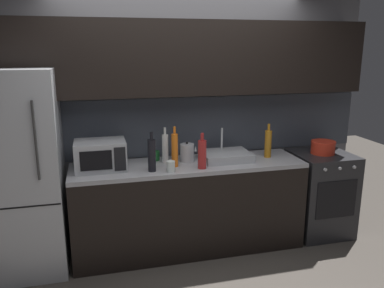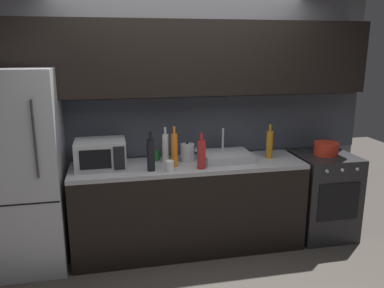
{
  "view_description": "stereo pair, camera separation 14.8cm",
  "coord_description": "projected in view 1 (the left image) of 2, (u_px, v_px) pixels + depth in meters",
  "views": [
    {
      "loc": [
        -0.87,
        -2.64,
        2.01
      ],
      "look_at": [
        0.03,
        0.9,
        1.09
      ],
      "focal_mm": 36.53,
      "sensor_mm": 36.0,
      "label": 1
    },
    {
      "loc": [
        -0.72,
        -2.68,
        2.01
      ],
      "look_at": [
        0.03,
        0.9,
        1.09
      ],
      "focal_mm": 36.53,
      "sensor_mm": 36.0,
      "label": 2
    }
  ],
  "objects": [
    {
      "name": "mug_clear",
      "position": [
        171.0,
        166.0,
        3.54
      ],
      "size": [
        0.08,
        0.08,
        0.1
      ],
      "primitive_type": "cylinder",
      "color": "silver",
      "rests_on": "counter_run"
    },
    {
      "name": "counter_run",
      "position": [
        189.0,
        206.0,
        3.91
      ],
      "size": [
        2.27,
        0.6,
        0.9
      ],
      "color": "black",
      "rests_on": "ground"
    },
    {
      "name": "kettle",
      "position": [
        187.0,
        153.0,
        3.85
      ],
      "size": [
        0.17,
        0.14,
        0.2
      ],
      "color": "#B7BABF",
      "rests_on": "counter_run"
    },
    {
      "name": "wine_bottle_amber",
      "position": [
        268.0,
        143.0,
        3.99
      ],
      "size": [
        0.07,
        0.07,
        0.35
      ],
      "color": "#B27019",
      "rests_on": "counter_run"
    },
    {
      "name": "wine_bottle_red",
      "position": [
        202.0,
        154.0,
        3.62
      ],
      "size": [
        0.08,
        0.08,
        0.34
      ],
      "color": "#A82323",
      "rests_on": "counter_run"
    },
    {
      "name": "wine_bottle_dark",
      "position": [
        152.0,
        155.0,
        3.53
      ],
      "size": [
        0.07,
        0.07,
        0.37
      ],
      "color": "black",
      "rests_on": "counter_run"
    },
    {
      "name": "mug_green",
      "position": [
        155.0,
        156.0,
        3.9
      ],
      "size": [
        0.08,
        0.08,
        0.09
      ],
      "primitive_type": "cylinder",
      "color": "#1E6B2D",
      "rests_on": "counter_run"
    },
    {
      "name": "cooking_pot",
      "position": [
        323.0,
        147.0,
        4.14
      ],
      "size": [
        0.25,
        0.25,
        0.14
      ],
      "color": "red",
      "rests_on": "oven_range"
    },
    {
      "name": "refrigerator",
      "position": [
        22.0,
        174.0,
        3.44
      ],
      "size": [
        0.68,
        0.69,
        1.84
      ],
      "color": "#ADAFB5",
      "rests_on": "ground"
    },
    {
      "name": "microwave",
      "position": [
        100.0,
        155.0,
        3.59
      ],
      "size": [
        0.46,
        0.35,
        0.27
      ],
      "color": "#A8AAAF",
      "rests_on": "counter_run"
    },
    {
      "name": "sink_basin",
      "position": [
        226.0,
        156.0,
        3.92
      ],
      "size": [
        0.48,
        0.38,
        0.3
      ],
      "color": "#ADAFB5",
      "rests_on": "counter_run"
    },
    {
      "name": "back_wall",
      "position": [
        182.0,
        93.0,
        3.93
      ],
      "size": [
        4.01,
        0.44,
        2.5
      ],
      "color": "slate",
      "rests_on": "ground"
    },
    {
      "name": "wine_bottle_white",
      "position": [
        165.0,
        148.0,
        3.8
      ],
      "size": [
        0.06,
        0.06,
        0.35
      ],
      "color": "silver",
      "rests_on": "counter_run"
    },
    {
      "name": "oven_range",
      "position": [
        320.0,
        193.0,
        4.26
      ],
      "size": [
        0.6,
        0.62,
        0.9
      ],
      "color": "#232326",
      "rests_on": "ground"
    },
    {
      "name": "wine_bottle_orange",
      "position": [
        175.0,
        150.0,
        3.67
      ],
      "size": [
        0.06,
        0.06,
        0.38
      ],
      "color": "orange",
      "rests_on": "counter_run"
    }
  ]
}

